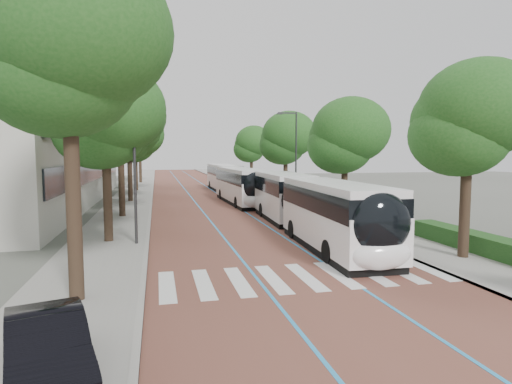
% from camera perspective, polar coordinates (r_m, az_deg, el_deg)
% --- Properties ---
extents(ground, '(160.00, 160.00, 0.00)m').
position_cam_1_polar(ground, '(15.17, 7.20, -12.29)').
color(ground, '#51544C').
rests_on(ground, ground).
extents(road, '(11.00, 140.00, 0.02)m').
position_cam_1_polar(road, '(53.99, -7.69, 0.27)').
color(road, brown).
rests_on(road, ground).
extents(sidewalk_left, '(4.00, 140.00, 0.12)m').
position_cam_1_polar(sidewalk_left, '(53.80, -15.66, 0.16)').
color(sidewalk_left, gray).
rests_on(sidewalk_left, ground).
extents(sidewalk_right, '(4.00, 140.00, 0.12)m').
position_cam_1_polar(sidewalk_right, '(55.20, 0.09, 0.47)').
color(sidewalk_right, gray).
rests_on(sidewalk_right, ground).
extents(kerb_left, '(0.20, 140.00, 0.14)m').
position_cam_1_polar(kerb_left, '(53.75, -13.64, 0.20)').
color(kerb_left, gray).
rests_on(kerb_left, ground).
extents(kerb_right, '(0.20, 140.00, 0.14)m').
position_cam_1_polar(kerb_right, '(54.80, -1.85, 0.44)').
color(kerb_right, gray).
rests_on(kerb_right, ground).
extents(zebra_crossing, '(10.55, 3.60, 0.01)m').
position_cam_1_polar(zebra_crossing, '(16.13, 6.62, -11.13)').
color(zebra_crossing, silver).
rests_on(zebra_crossing, ground).
extents(lane_line_left, '(0.12, 126.00, 0.01)m').
position_cam_1_polar(lane_line_left, '(53.86, -9.38, 0.25)').
color(lane_line_left, '#298ECD').
rests_on(lane_line_left, road).
extents(lane_line_right, '(0.12, 126.00, 0.01)m').
position_cam_1_polar(lane_line_right, '(54.16, -6.00, 0.32)').
color(lane_line_right, '#298ECD').
rests_on(lane_line_right, road).
extents(streetlight_far, '(1.82, 0.20, 8.00)m').
position_cam_1_polar(streetlight_far, '(37.44, 5.10, 5.54)').
color(streetlight_far, '#2E2F31').
rests_on(streetlight_far, sidewalk_right).
extents(lamp_post_left, '(0.14, 0.14, 8.00)m').
position_cam_1_polar(lamp_post_left, '(21.59, -15.89, 3.84)').
color(lamp_post_left, '#2E2F31').
rests_on(lamp_post_left, sidewalk_left).
extents(trees_left, '(6.44, 60.96, 10.17)m').
position_cam_1_polar(trees_left, '(42.28, -16.56, 7.85)').
color(trees_left, black).
rests_on(trees_left, ground).
extents(trees_right, '(5.49, 46.95, 8.22)m').
position_cam_1_polar(trees_right, '(38.35, 6.38, 6.84)').
color(trees_right, black).
rests_on(trees_right, ground).
extents(lead_bus, '(3.20, 18.48, 3.20)m').
position_cam_1_polar(lead_bus, '(23.92, 7.08, -1.89)').
color(lead_bus, black).
rests_on(lead_bus, ground).
extents(bus_queued_0, '(2.89, 12.47, 3.20)m').
position_cam_1_polar(bus_queued_0, '(38.72, -1.92, 0.81)').
color(bus_queued_0, white).
rests_on(bus_queued_0, ground).
extents(bus_queued_1, '(2.74, 12.44, 3.20)m').
position_cam_1_polar(bus_queued_1, '(52.03, -4.22, 1.90)').
color(bus_queued_1, white).
rests_on(bus_queued_1, ground).
extents(parked_car, '(2.51, 4.30, 1.34)m').
position_cam_1_polar(parked_car, '(9.66, -26.09, -18.18)').
color(parked_car, black).
rests_on(parked_car, sidewalk_left).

